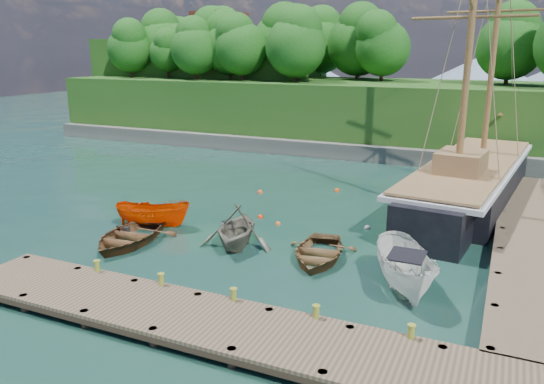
{
  "coord_description": "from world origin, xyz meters",
  "views": [
    {
      "loc": [
        10.04,
        -19.68,
        8.95
      ],
      "look_at": [
        -0.54,
        3.71,
        2.0
      ],
      "focal_mm": 35.0,
      "sensor_mm": 36.0,
      "label": 1
    }
  ],
  "objects_px": {
    "rowboat_1": "(237,246)",
    "motorboat_orange": "(154,227)",
    "rowboat_0": "(129,243)",
    "cabin_boat_white": "(405,290)",
    "rowboat_2": "(318,259)",
    "schooner": "(469,186)"
  },
  "relations": [
    {
      "from": "rowboat_1",
      "to": "motorboat_orange",
      "type": "height_order",
      "value": "rowboat_1"
    },
    {
      "from": "rowboat_0",
      "to": "rowboat_1",
      "type": "xyz_separation_m",
      "value": [
        4.83,
        1.82,
        0.0
      ]
    },
    {
      "from": "cabin_boat_white",
      "to": "rowboat_1",
      "type": "bearing_deg",
      "value": 145.9
    },
    {
      "from": "rowboat_2",
      "to": "schooner",
      "type": "distance_m",
      "value": 13.25
    },
    {
      "from": "rowboat_1",
      "to": "motorboat_orange",
      "type": "relative_size",
      "value": 1.0
    },
    {
      "from": "motorboat_orange",
      "to": "cabin_boat_white",
      "type": "relative_size",
      "value": 0.79
    },
    {
      "from": "rowboat_2",
      "to": "motorboat_orange",
      "type": "relative_size",
      "value": 1.11
    },
    {
      "from": "rowboat_1",
      "to": "cabin_boat_white",
      "type": "xyz_separation_m",
      "value": [
        8.11,
        -1.52,
        0.0
      ]
    },
    {
      "from": "rowboat_2",
      "to": "cabin_boat_white",
      "type": "bearing_deg",
      "value": -29.73
    },
    {
      "from": "rowboat_2",
      "to": "cabin_boat_white",
      "type": "distance_m",
      "value": 4.35
    },
    {
      "from": "rowboat_1",
      "to": "cabin_boat_white",
      "type": "bearing_deg",
      "value": -25.04
    },
    {
      "from": "schooner",
      "to": "motorboat_orange",
      "type": "bearing_deg",
      "value": -134.96
    },
    {
      "from": "rowboat_1",
      "to": "rowboat_2",
      "type": "distance_m",
      "value": 4.03
    },
    {
      "from": "rowboat_0",
      "to": "cabin_boat_white",
      "type": "height_order",
      "value": "cabin_boat_white"
    },
    {
      "from": "rowboat_0",
      "to": "cabin_boat_white",
      "type": "xyz_separation_m",
      "value": [
        12.94,
        0.3,
        0.0
      ]
    },
    {
      "from": "cabin_boat_white",
      "to": "schooner",
      "type": "xyz_separation_m",
      "value": [
        1.16,
        13.65,
        1.06
      ]
    },
    {
      "from": "rowboat_0",
      "to": "schooner",
      "type": "xyz_separation_m",
      "value": [
        14.09,
        13.95,
        1.06
      ]
    },
    {
      "from": "rowboat_2",
      "to": "schooner",
      "type": "bearing_deg",
      "value": 57.39
    },
    {
      "from": "rowboat_0",
      "to": "rowboat_2",
      "type": "xyz_separation_m",
      "value": [
        8.86,
        1.82,
        0.0
      ]
    },
    {
      "from": "rowboat_0",
      "to": "cabin_boat_white",
      "type": "bearing_deg",
      "value": -4.99
    },
    {
      "from": "motorboat_orange",
      "to": "schooner",
      "type": "distance_m",
      "value": 18.52
    },
    {
      "from": "rowboat_1",
      "to": "rowboat_2",
      "type": "bearing_deg",
      "value": -14.46
    }
  ]
}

